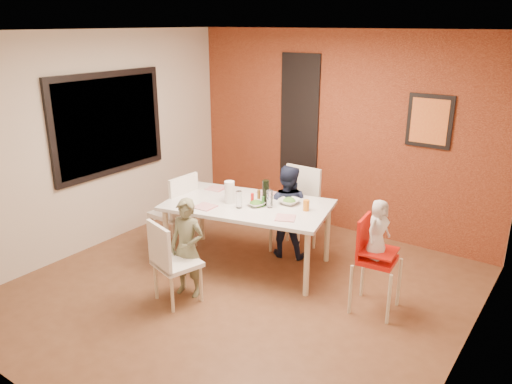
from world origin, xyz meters
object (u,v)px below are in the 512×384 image
Objects in this scene: toddler at (378,229)px; paper_towel_roll at (230,192)px; wine_bottle at (266,193)px; high_chair at (373,255)px; child_near at (187,248)px; dining_table at (248,209)px; child_far at (287,211)px; chair_near at (170,259)px; chair_left at (178,208)px; chair_far at (297,204)px.

paper_towel_roll is (-1.80, -0.04, 0.03)m from toddler.
paper_towel_roll is (-0.38, -0.19, -0.02)m from wine_bottle.
high_chair is 1.64× the size of toddler.
paper_towel_roll is at bearing 81.80° from child_near.
wine_bottle reaches higher than high_chair.
wine_bottle reaches higher than child_near.
dining_table is 1.77× the size of child_far.
chair_near is 1.50× the size of toddler.
toddler is at bearing 13.22° from child_near.
child_near is at bearing 50.12° from chair_left.
chair_near is 0.89× the size of chair_left.
toddler reaches higher than high_chair.
child_far is (-0.00, -0.25, -0.01)m from chair_far.
chair_left is at bearing 12.09° from child_far.
child_far is (-1.36, 0.56, -0.01)m from high_chair.
chair_far reaches higher than dining_table.
chair_left is 1.02× the size of high_chair.
child_far reaches higher than chair_left.
wine_bottle is at bearing 77.79° from high_chair.
chair_near is 1.13m from paper_towel_roll.
wine_bottle is at bearing -92.57° from chair_far.
toddler reaches higher than dining_table.
chair_far is (0.37, 1.90, 0.09)m from chair_near.
toddler is at bearing 1.23° from paper_towel_roll.
wine_bottle is (-0.04, -0.66, 0.34)m from chair_far.
wine_bottle is (-0.04, -0.41, 0.35)m from child_far.
child_near is (-0.11, -0.92, -0.17)m from dining_table.
wine_bottle is (-1.39, 0.15, 0.34)m from high_chair.
chair_left is 3.40× the size of wine_bottle.
chair_far is 0.91× the size of child_far.
chair_far is at bearing 65.14° from child_near.
paper_towel_roll is (-0.42, -0.85, 0.32)m from chair_far.
chair_near is at bearing 137.21° from toddler.
chair_left is 0.86m from paper_towel_roll.
child_near reaches higher than chair_left.
toddler is at bearing -132.18° from chair_near.
high_chair is 3.76× the size of paper_towel_roll.
chair_left is (-0.83, 0.98, 0.06)m from chair_near.
chair_far is 3.58× the size of wine_bottle.
chair_near is at bearing -96.71° from dining_table.
dining_table is at bearing 69.82° from child_near.
child_near reaches higher than paper_towel_roll.
dining_table is 1.92× the size of child_near.
child_far is at bearing 63.13° from child_near.
dining_table is at bearing 101.65° from chair_left.
dining_table is 2.29× the size of chair_near.
chair_left is at bearing -34.08° from chair_near.
child_far is at bearing 55.04° from paper_towel_roll.
chair_left is at bearing 125.59° from child_near.
chair_far is at bearing 128.86° from chair_left.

